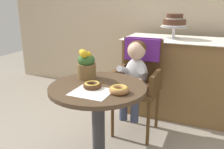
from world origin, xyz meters
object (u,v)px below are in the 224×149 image
(cafe_table, at_px, (98,112))
(tiered_cake_stand, at_px, (174,22))
(seated_child, at_px, (135,71))
(wicker_chair, at_px, (140,71))
(flower_vase, at_px, (86,65))
(donut_mid, at_px, (119,89))
(donut_front, at_px, (92,85))

(cafe_table, height_order, tiered_cake_stand, tiered_cake_stand)
(cafe_table, relative_size, seated_child, 0.99)
(wicker_chair, distance_m, flower_vase, 0.71)
(seated_child, height_order, flower_vase, flower_vase)
(cafe_table, xyz_separation_m, donut_mid, (0.19, -0.07, 0.24))
(seated_child, distance_m, donut_front, 0.68)
(wicker_chair, bearing_deg, flower_vase, -110.43)
(cafe_table, distance_m, tiered_cake_stand, 1.45)
(seated_child, bearing_deg, flower_vase, -117.79)
(seated_child, bearing_deg, donut_front, -99.03)
(wicker_chair, relative_size, flower_vase, 3.95)
(donut_front, height_order, tiered_cake_stand, tiered_cake_stand)
(wicker_chair, distance_m, tiered_cake_stand, 0.73)
(seated_child, height_order, donut_front, seated_child)
(wicker_chair, height_order, donut_mid, wicker_chair)
(cafe_table, xyz_separation_m, donut_front, (-0.01, -0.06, 0.24))
(tiered_cake_stand, bearing_deg, seated_child, -107.59)
(cafe_table, xyz_separation_m, wicker_chair, (0.09, 0.76, 0.13))
(seated_child, xyz_separation_m, donut_mid, (0.10, -0.67, 0.07))
(seated_child, relative_size, donut_mid, 5.27)
(donut_front, bearing_deg, flower_vase, 128.47)
(cafe_table, bearing_deg, donut_mid, -19.16)
(donut_mid, bearing_deg, cafe_table, 160.84)
(wicker_chair, bearing_deg, tiered_cake_stand, 69.04)
(cafe_table, relative_size, wicker_chair, 0.75)
(donut_mid, bearing_deg, donut_front, 177.72)
(seated_child, xyz_separation_m, tiered_cake_stand, (0.22, 0.70, 0.40))
(wicker_chair, height_order, tiered_cake_stand, tiered_cake_stand)
(seated_child, xyz_separation_m, donut_front, (-0.11, -0.66, 0.07))
(tiered_cake_stand, bearing_deg, flower_vase, -111.93)
(flower_vase, height_order, tiered_cake_stand, tiered_cake_stand)
(wicker_chair, distance_m, donut_front, 0.83)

